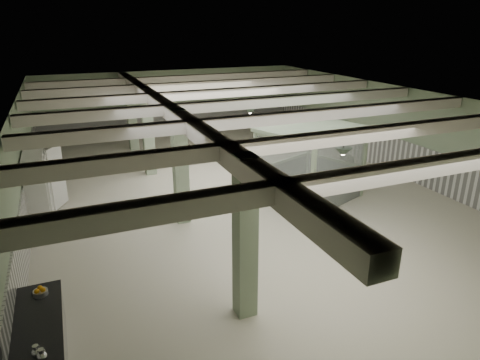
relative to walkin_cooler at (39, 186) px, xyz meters
name	(u,v)px	position (x,y,z in m)	size (l,w,h in m)	color
floor	(242,198)	(6.62, -1.00, -1.10)	(20.00, 20.00, 0.00)	silver
ceiling	(243,99)	(6.62, -1.00, 2.50)	(14.00, 20.00, 0.02)	silver
wall_back	(171,104)	(6.62, 9.00, 0.70)	(14.00, 0.02, 3.60)	#94A685
wall_left	(20,177)	(-0.38, -1.00, 0.70)	(0.02, 20.00, 3.60)	#94A685
wall_right	(400,132)	(13.62, -1.00, 0.70)	(0.02, 20.00, 3.60)	#94A685
wainscot_left	(27,210)	(-0.35, -1.00, -0.35)	(0.05, 19.90, 1.50)	silver
wainscot_right	(397,156)	(13.60, -1.00, -0.35)	(0.05, 19.90, 1.50)	silver
wainscot_back	(173,122)	(6.62, 8.97, -0.35)	(13.90, 0.05, 1.50)	silver
girder	(170,111)	(4.12, -1.00, 2.28)	(0.45, 19.90, 0.40)	beige
beam_a	(403,171)	(6.62, -8.50, 2.32)	(13.90, 0.35, 0.32)	beige
beam_b	(326,139)	(6.62, -6.00, 2.32)	(13.90, 0.35, 0.32)	beige
beam_c	(277,118)	(6.62, -3.50, 2.32)	(13.90, 0.35, 0.32)	beige
beam_d	(243,104)	(6.62, -1.00, 2.32)	(13.90, 0.35, 0.32)	beige
beam_e	(217,93)	(6.62, 1.50, 2.32)	(13.90, 0.35, 0.32)	beige
beam_f	(198,85)	(6.62, 4.00, 2.32)	(13.90, 0.35, 0.32)	beige
beam_g	(182,79)	(6.62, 6.50, 2.32)	(13.90, 0.35, 0.32)	beige
column_a	(245,239)	(4.12, -7.00, 0.70)	(0.42, 0.42, 3.60)	#90A484
column_b	(180,168)	(4.12, -2.00, 0.70)	(0.42, 0.42, 3.60)	#90A484
column_c	(148,132)	(4.12, 3.00, 0.70)	(0.42, 0.42, 3.60)	#90A484
column_d	(132,114)	(4.12, 7.00, 0.70)	(0.42, 0.42, 3.60)	#90A484
pendant_front	(343,152)	(7.12, -6.00, 1.95)	(0.44, 0.44, 0.22)	#2A392C
pendant_mid	(250,111)	(7.12, -0.50, 1.95)	(0.44, 0.44, 0.22)	#2A392C
pendant_back	(205,91)	(7.12, 4.50, 1.95)	(0.44, 0.44, 0.22)	#2A392C
pitcher_near	(36,352)	(0.10, -7.87, -0.08)	(0.16, 0.19, 0.24)	silver
pitcher_far	(42,356)	(0.19, -7.99, -0.08)	(0.16, 0.19, 0.24)	silver
orange_bowl	(41,293)	(0.13, -6.05, -0.15)	(0.28, 0.28, 0.10)	#B2B2B7
walkin_cooler	(39,186)	(0.00, 0.00, 0.00)	(0.99, 2.39, 2.19)	silver
guard_booth	(311,151)	(8.86, -1.85, 0.67)	(4.01, 3.73, 2.61)	#8FA483
filing_cabinet	(346,171)	(10.88, -1.31, -0.52)	(0.37, 0.53, 1.16)	#5C5E4E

